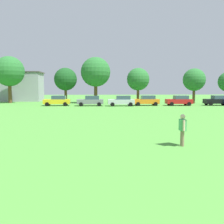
% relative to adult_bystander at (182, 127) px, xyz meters
% --- Properties ---
extents(ground_plane, '(160.00, 160.00, 0.00)m').
position_rel_adult_bystander_xyz_m(ground_plane, '(-5.72, 17.20, -0.98)').
color(ground_plane, '#4C9338').
extents(adult_bystander, '(0.37, 0.78, 1.65)m').
position_rel_adult_bystander_xyz_m(adult_bystander, '(0.00, 0.00, 0.00)').
color(adult_bystander, '#8C7259').
rests_on(adult_bystander, ground).
extents(parked_car_yellow_0, '(4.30, 2.02, 1.68)m').
position_rel_adult_bystander_xyz_m(parked_car_yellow_0, '(-10.84, 30.97, -0.12)').
color(parked_car_yellow_0, yellow).
rests_on(parked_car_yellow_0, ground).
extents(parked_car_gray_1, '(4.30, 2.02, 1.68)m').
position_rel_adult_bystander_xyz_m(parked_car_gray_1, '(-5.32, 30.33, -0.12)').
color(parked_car_gray_1, slate).
rests_on(parked_car_gray_1, ground).
extents(parked_car_silver_2, '(4.30, 2.02, 1.68)m').
position_rel_adult_bystander_xyz_m(parked_car_silver_2, '(-0.26, 29.77, -0.12)').
color(parked_car_silver_2, silver).
rests_on(parked_car_silver_2, ground).
extents(parked_car_orange_3, '(4.30, 2.02, 1.68)m').
position_rel_adult_bystander_xyz_m(parked_car_orange_3, '(4.01, 30.61, -0.12)').
color(parked_car_orange_3, orange).
rests_on(parked_car_orange_3, ground).
extents(parked_car_red_4, '(4.30, 2.02, 1.68)m').
position_rel_adult_bystander_xyz_m(parked_car_red_4, '(9.50, 30.19, -0.12)').
color(parked_car_red_4, red).
rests_on(parked_car_red_4, ground).
extents(parked_car_black_5, '(4.30, 2.02, 1.68)m').
position_rel_adult_bystander_xyz_m(parked_car_black_5, '(16.14, 30.34, -0.12)').
color(parked_car_black_5, black).
rests_on(parked_car_black_5, ground).
extents(tree_far_left, '(5.83, 5.83, 9.09)m').
position_rel_adult_bystander_xyz_m(tree_far_left, '(-21.28, 39.80, 5.15)').
color(tree_far_left, brown).
rests_on(tree_far_left, ground).
extents(tree_left, '(4.35, 4.35, 6.79)m').
position_rel_adult_bystander_xyz_m(tree_left, '(-10.25, 38.20, 3.60)').
color(tree_left, brown).
rests_on(tree_left, ground).
extents(tree_center_left, '(5.67, 5.67, 8.83)m').
position_rel_adult_bystander_xyz_m(tree_center_left, '(-4.48, 38.05, 4.98)').
color(tree_center_left, brown).
rests_on(tree_center_left, ground).
extents(tree_center_right, '(4.36, 4.36, 6.80)m').
position_rel_adult_bystander_xyz_m(tree_center_right, '(3.74, 37.93, 3.61)').
color(tree_center_right, brown).
rests_on(tree_center_right, ground).
extents(tree_right, '(4.25, 4.25, 6.62)m').
position_rel_adult_bystander_xyz_m(tree_right, '(14.12, 35.97, 3.49)').
color(tree_right, brown).
rests_on(tree_right, ground).
extents(house_left, '(13.46, 6.46, 6.47)m').
position_rel_adult_bystander_xyz_m(house_left, '(-23.11, 46.97, 2.26)').
color(house_left, '#9999A3').
rests_on(house_left, ground).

